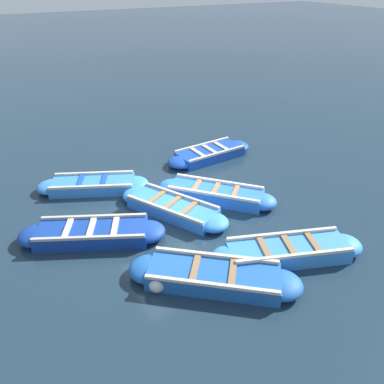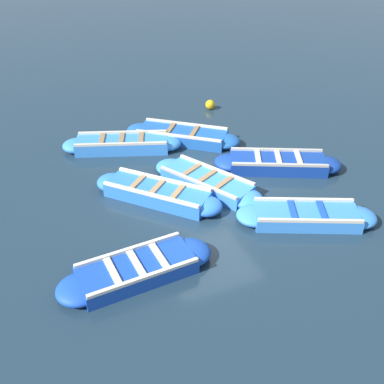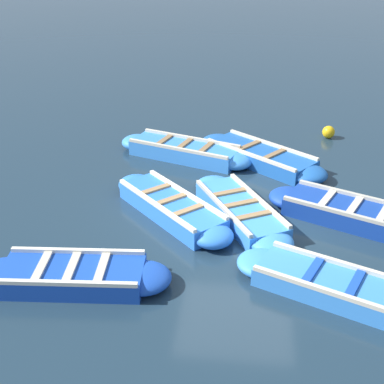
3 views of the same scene
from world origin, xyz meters
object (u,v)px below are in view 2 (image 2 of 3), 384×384
object	(u,v)px
boat_stern_in	(182,136)
boat_drifting	(137,270)
boat_near_quay	(306,216)
boat_centre	(157,193)
buoy_yellow_far	(220,134)
boat_outer_right	(207,182)
boat_broadside	(278,163)
buoy_orange_near	(210,105)
boat_end_of_row	(122,144)

from	to	relation	value
boat_stern_in	boat_drifting	world-z (taller)	boat_stern_in
boat_stern_in	boat_near_quay	bearing A→B (deg)	102.94
boat_centre	buoy_yellow_far	xyz separation A→B (m)	(-2.94, -2.49, -0.02)
boat_outer_right	boat_stern_in	size ratio (longest dim) A/B	0.96
boat_broadside	boat_drifting	size ratio (longest dim) A/B	1.08
boat_centre	buoy_orange_near	xyz separation A→B (m)	(-3.65, -4.82, -0.02)
boat_stern_in	boat_broadside	bearing A→B (deg)	124.54
buoy_orange_near	boat_broadside	bearing A→B (deg)	89.80
boat_stern_in	boat_near_quay	size ratio (longest dim) A/B	1.02
boat_end_of_row	buoy_yellow_far	xyz separation A→B (m)	(-3.05, 0.47, -0.02)
boat_end_of_row	boat_drifting	bearing A→B (deg)	78.08
boat_near_quay	boat_drifting	bearing A→B (deg)	3.25
boat_end_of_row	buoy_yellow_far	bearing A→B (deg)	171.17
boat_drifting	buoy_yellow_far	size ratio (longest dim) A/B	10.02
boat_broadside	boat_near_quay	size ratio (longest dim) A/B	1.07
boat_drifting	buoy_yellow_far	xyz separation A→B (m)	(-4.20, -4.96, 0.00)
boat_centre	boat_broadside	world-z (taller)	boat_centre
boat_drifting	boat_near_quay	xyz separation A→B (m)	(-4.22, -0.24, -0.01)
boat_stern_in	boat_drifting	size ratio (longest dim) A/B	1.04
boat_end_of_row	boat_centre	bearing A→B (deg)	92.26
boat_near_quay	boat_end_of_row	bearing A→B (deg)	-59.37
boat_centre	boat_outer_right	bearing A→B (deg)	-177.70
boat_broadside	boat_centre	bearing A→B (deg)	2.71
boat_outer_right	boat_end_of_row	size ratio (longest dim) A/B	0.91
buoy_yellow_far	boat_centre	bearing A→B (deg)	40.35
boat_end_of_row	boat_centre	distance (m)	2.97
boat_stern_in	boat_centre	bearing A→B (deg)	57.84
boat_drifting	buoy_orange_near	size ratio (longest dim) A/B	9.74
boat_broadside	boat_drifting	world-z (taller)	boat_broadside
buoy_orange_near	boat_centre	bearing A→B (deg)	52.87
boat_end_of_row	boat_centre	size ratio (longest dim) A/B	1.20
boat_end_of_row	boat_near_quay	xyz separation A→B (m)	(-3.07, 5.19, -0.03)
boat_outer_right	boat_near_quay	bearing A→B (deg)	124.37
boat_stern_in	buoy_orange_near	size ratio (longest dim) A/B	10.08
buoy_orange_near	buoy_yellow_far	xyz separation A→B (m)	(0.71, 2.33, -0.00)
buoy_orange_near	buoy_yellow_far	world-z (taller)	buoy_orange_near
buoy_orange_near	buoy_yellow_far	size ratio (longest dim) A/B	1.03
boat_centre	boat_near_quay	distance (m)	3.70
boat_stern_in	boat_end_of_row	bearing A→B (deg)	-3.56
boat_drifting	boat_broadside	bearing A→B (deg)	-151.72
boat_drifting	boat_near_quay	world-z (taller)	boat_drifting
boat_stern_in	boat_drifting	xyz separation A→B (m)	(3.05, 5.31, -0.01)
boat_outer_right	boat_stern_in	world-z (taller)	boat_stern_in
boat_near_quay	buoy_yellow_far	bearing A→B (deg)	-89.75
boat_centre	boat_drifting	world-z (taller)	boat_centre
boat_drifting	buoy_yellow_far	bearing A→B (deg)	-130.28
boat_stern_in	boat_near_quay	distance (m)	5.20
boat_centre	buoy_orange_near	world-z (taller)	boat_centre
boat_centre	boat_drifting	distance (m)	2.77
boat_broadside	boat_near_quay	bearing A→B (deg)	74.21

